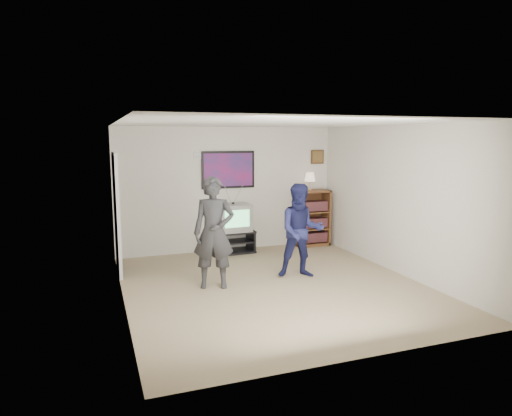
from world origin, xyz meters
TOP-DOWN VIEW (x-y plane):
  - room_shell at (0.00, 0.35)m, footprint 4.51×5.00m
  - media_stand at (-0.02, 2.23)m, footprint 0.91×0.53m
  - crt_television at (0.02, 2.23)m, footprint 0.65×0.56m
  - bookshelf at (1.79, 2.28)m, footprint 0.72×0.41m
  - table_lamp at (1.73, 2.29)m, footprint 0.24×0.24m
  - person_tall at (-0.88, 0.28)m, footprint 0.72×0.58m
  - person_short at (0.60, 0.31)m, footprint 0.89×0.77m
  - controller_left at (-0.85, 0.53)m, footprint 0.08×0.13m
  - controller_right at (0.63, 0.54)m, footprint 0.07×0.11m
  - poster at (0.00, 2.48)m, footprint 1.10×0.03m
  - air_vent at (-0.55, 2.48)m, footprint 0.28×0.02m
  - small_picture at (2.00, 2.48)m, footprint 0.30×0.03m
  - doorway at (-2.23, 1.60)m, footprint 0.03×0.85m

SIDE VIEW (x-z plane):
  - media_stand at x=-0.02m, z-range 0.00..0.45m
  - bookshelf at x=1.79m, z-range 0.00..1.19m
  - crt_television at x=0.02m, z-range 0.45..0.99m
  - person_short at x=0.60m, z-range 0.00..1.55m
  - person_tall at x=-0.88m, z-range 0.00..1.72m
  - doorway at x=-2.23m, z-range 0.00..2.00m
  - controller_right at x=0.63m, z-range 1.04..1.07m
  - controller_left at x=-0.85m, z-range 1.08..1.12m
  - room_shell at x=0.00m, z-range 0.00..2.50m
  - table_lamp at x=1.73m, z-range 1.19..1.57m
  - poster at x=0.00m, z-range 1.27..2.02m
  - small_picture at x=2.00m, z-range 1.73..2.03m
  - air_vent at x=-0.55m, z-range 1.88..2.02m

